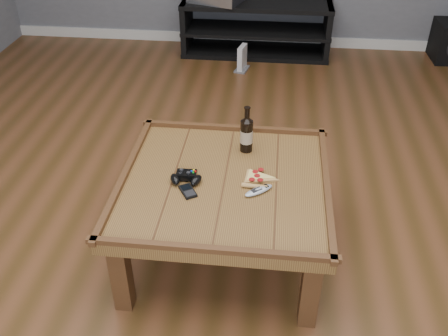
# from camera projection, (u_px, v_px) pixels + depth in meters

# --- Properties ---
(ground) EXTENTS (6.00, 6.00, 0.00)m
(ground) POSITION_uv_depth(u_px,v_px,m) (224.00, 249.00, 2.65)
(ground) COLOR #452D13
(ground) RESTS_ON ground
(baseboard) EXTENTS (5.00, 0.02, 0.10)m
(baseboard) POSITION_uv_depth(u_px,v_px,m) (257.00, 39.00, 5.07)
(baseboard) COLOR silver
(baseboard) RESTS_ON ground
(coffee_table) EXTENTS (1.03, 1.03, 0.48)m
(coffee_table) POSITION_uv_depth(u_px,v_px,m) (224.00, 190.00, 2.43)
(coffee_table) COLOR #513417
(coffee_table) RESTS_ON ground
(media_console) EXTENTS (1.40, 0.45, 0.50)m
(media_console) POSITION_uv_depth(u_px,v_px,m) (256.00, 29.00, 4.76)
(media_console) COLOR black
(media_console) RESTS_ON ground
(beer_bottle) EXTENTS (0.07, 0.07, 0.25)m
(beer_bottle) POSITION_uv_depth(u_px,v_px,m) (247.00, 133.00, 2.56)
(beer_bottle) COLOR black
(beer_bottle) RESTS_ON coffee_table
(game_controller) EXTENTS (0.17, 0.11, 0.05)m
(game_controller) POSITION_uv_depth(u_px,v_px,m) (186.00, 178.00, 2.38)
(game_controller) COLOR black
(game_controller) RESTS_ON coffee_table
(pizza_slice) EXTENTS (0.15, 0.23, 0.02)m
(pizza_slice) POSITION_uv_depth(u_px,v_px,m) (257.00, 178.00, 2.40)
(pizza_slice) COLOR tan
(pizza_slice) RESTS_ON coffee_table
(smartphone) EXTENTS (0.10, 0.12, 0.01)m
(smartphone) POSITION_uv_depth(u_px,v_px,m) (188.00, 191.00, 2.32)
(smartphone) COLOR black
(smartphone) RESTS_ON coffee_table
(remote_control) EXTENTS (0.15, 0.13, 0.02)m
(remote_control) POSITION_uv_depth(u_px,v_px,m) (259.00, 190.00, 2.32)
(remote_control) COLOR #9DA3AA
(remote_control) RESTS_ON coffee_table
(game_console) EXTENTS (0.14, 0.20, 0.23)m
(game_console) POSITION_uv_depth(u_px,v_px,m) (242.00, 59.00, 4.51)
(game_console) COLOR slate
(game_console) RESTS_ON ground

